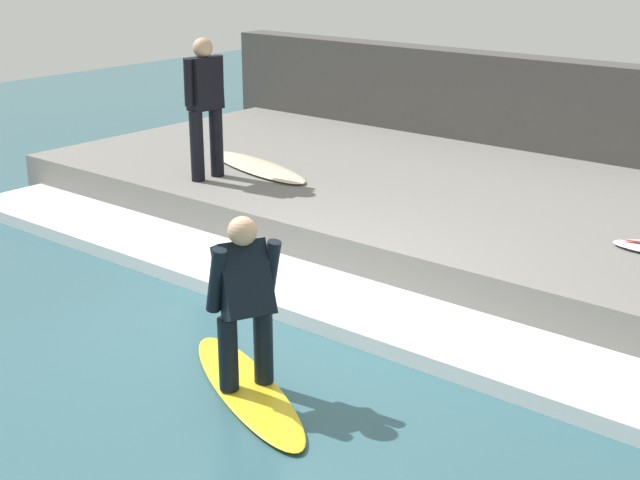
% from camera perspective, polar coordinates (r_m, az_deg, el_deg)
% --- Properties ---
extents(ground_plane, '(28.00, 28.00, 0.00)m').
position_cam_1_polar(ground_plane, '(7.67, -2.89, -6.09)').
color(ground_plane, '#335B66').
extents(concrete_ledge, '(4.40, 11.17, 0.48)m').
position_cam_1_polar(concrete_ledge, '(10.23, 10.24, 1.61)').
color(concrete_ledge, slate).
rests_on(concrete_ledge, ground_plane).
extents(back_wall, '(0.50, 11.73, 1.70)m').
position_cam_1_polar(back_wall, '(12.22, 16.16, 6.96)').
color(back_wall, '#474442').
rests_on(back_wall, ground_plane).
extents(wave_foam_crest, '(1.03, 10.61, 0.14)m').
position_cam_1_polar(wave_foam_crest, '(8.16, 0.65, -3.92)').
color(wave_foam_crest, white).
rests_on(wave_foam_crest, ground_plane).
extents(surfboard_riding, '(1.25, 1.94, 0.06)m').
position_cam_1_polar(surfboard_riding, '(6.78, -4.69, -9.44)').
color(surfboard_riding, yellow).
rests_on(surfboard_riding, ground_plane).
extents(surfer_riding, '(0.51, 0.54, 1.32)m').
position_cam_1_polar(surfer_riding, '(6.45, -4.87, -3.50)').
color(surfer_riding, black).
rests_on(surfer_riding, surfboard_riding).
extents(surfer_waiting_far, '(0.56, 0.27, 1.65)m').
position_cam_1_polar(surfer_waiting_far, '(10.54, -7.38, 8.82)').
color(surfer_waiting_far, black).
rests_on(surfer_waiting_far, concrete_ledge).
extents(surfboard_waiting_far, '(0.99, 2.03, 0.06)m').
position_cam_1_polar(surfboard_waiting_far, '(11.10, -4.02, 4.71)').
color(surfboard_waiting_far, beige).
rests_on(surfboard_waiting_far, concrete_ledge).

